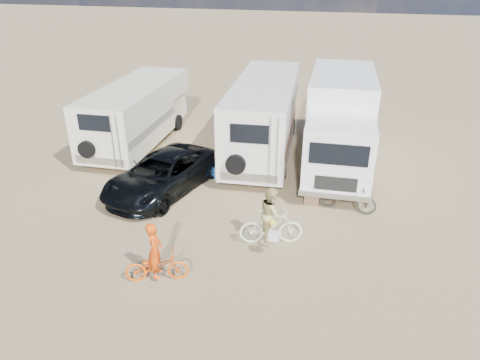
% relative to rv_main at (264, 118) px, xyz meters
% --- Properties ---
extents(ground, '(140.00, 140.00, 0.00)m').
position_rel_rv_main_xyz_m(ground, '(-0.46, -7.37, -1.56)').
color(ground, '#A0875F').
rests_on(ground, ground).
extents(rv_main, '(3.02, 8.26, 3.11)m').
position_rel_rv_main_xyz_m(rv_main, '(0.00, 0.00, 0.00)').
color(rv_main, silver).
rests_on(rv_main, ground).
extents(rv_left, '(2.63, 7.21, 2.70)m').
position_rel_rv_main_xyz_m(rv_left, '(-5.68, -0.42, -0.21)').
color(rv_left, beige).
rests_on(rv_left, ground).
extents(box_truck, '(2.78, 7.60, 3.56)m').
position_rel_rv_main_xyz_m(box_truck, '(3.15, -0.69, 0.22)').
color(box_truck, white).
rests_on(box_truck, ground).
extents(dark_suv, '(3.39, 5.33, 1.37)m').
position_rel_rv_main_xyz_m(dark_suv, '(-2.77, -4.50, -0.87)').
color(dark_suv, black).
rests_on(dark_suv, ground).
extents(bike_man, '(1.74, 1.10, 0.86)m').
position_rel_rv_main_xyz_m(bike_man, '(-0.91, -9.19, -1.12)').
color(bike_man, '#E55008').
rests_on(bike_man, ground).
extents(bike_woman, '(1.94, 1.02, 1.12)m').
position_rel_rv_main_xyz_m(bike_woman, '(1.63, -6.78, -0.99)').
color(bike_woman, beige).
rests_on(bike_woman, ground).
extents(rider_man, '(0.54, 0.65, 1.54)m').
position_rel_rv_main_xyz_m(rider_man, '(-0.91, -9.19, -0.79)').
color(rider_man, '#EF4A0B').
rests_on(rider_man, ground).
extents(rider_woman, '(0.82, 0.94, 1.65)m').
position_rel_rv_main_xyz_m(rider_woman, '(1.63, -6.78, -0.73)').
color(rider_woman, tan).
rests_on(rider_woman, ground).
extents(bike_parked, '(2.01, 0.96, 1.01)m').
position_rel_rv_main_xyz_m(bike_parked, '(3.72, -4.26, -1.05)').
color(bike_parked, '#2A2C2A').
rests_on(bike_parked, ground).
extents(cooler, '(0.69, 0.59, 0.46)m').
position_rel_rv_main_xyz_m(cooler, '(-1.24, -2.90, -1.32)').
color(cooler, '#21539B').
rests_on(cooler, ground).
extents(crate, '(0.55, 0.55, 0.39)m').
position_rel_rv_main_xyz_m(crate, '(2.58, -4.03, -1.36)').
color(crate, '#896146').
rests_on(crate, ground).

